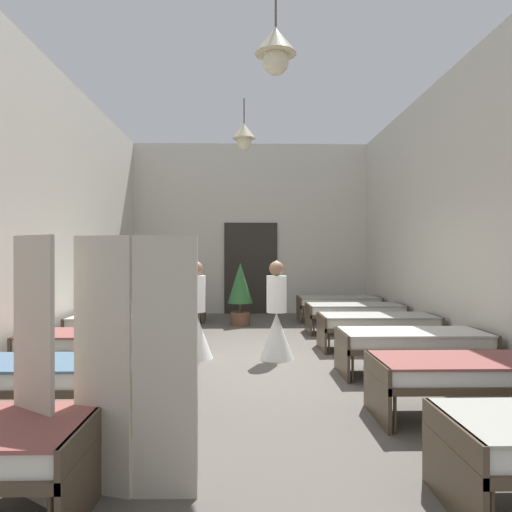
# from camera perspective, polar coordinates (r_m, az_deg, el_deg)

# --- Properties ---
(ground_plane) EXTENTS (6.78, 11.74, 0.10)m
(ground_plane) POSITION_cam_1_polar(r_m,az_deg,el_deg) (7.08, -0.08, -13.03)
(ground_plane) COLOR #59544C
(room_shell) EXTENTS (6.58, 11.34, 4.50)m
(room_shell) POSITION_cam_1_polar(r_m,az_deg,el_deg) (8.24, -0.28, 4.95)
(room_shell) COLOR beige
(room_shell) RESTS_ON ground
(bed_left_row_1) EXTENTS (1.90, 0.84, 0.57)m
(bed_left_row_1) POSITION_cam_1_polar(r_m,az_deg,el_deg) (4.97, -24.27, -13.03)
(bed_left_row_1) COLOR #473828
(bed_left_row_1) RESTS_ON ground
(bed_right_row_1) EXTENTS (1.90, 0.84, 0.57)m
(bed_right_row_1) POSITION_cam_1_polar(r_m,az_deg,el_deg) (5.09, 24.79, -12.71)
(bed_right_row_1) COLOR #473828
(bed_right_row_1) RESTS_ON ground
(bed_left_row_2) EXTENTS (1.90, 0.84, 0.57)m
(bed_left_row_2) POSITION_cam_1_polar(r_m,az_deg,el_deg) (6.47, -18.57, -9.91)
(bed_left_row_2) COLOR #473828
(bed_left_row_2) RESTS_ON ground
(bed_right_row_2) EXTENTS (1.90, 0.84, 0.57)m
(bed_right_row_2) POSITION_cam_1_polar(r_m,az_deg,el_deg) (6.56, 18.45, -9.76)
(bed_right_row_2) COLOR #473828
(bed_right_row_2) RESTS_ON ground
(bed_left_row_3) EXTENTS (1.90, 0.84, 0.57)m
(bed_left_row_3) POSITION_cam_1_polar(r_m,az_deg,el_deg) (8.01, -15.09, -7.93)
(bed_left_row_3) COLOR #473828
(bed_left_row_3) RESTS_ON ground
(bed_right_row_3) EXTENTS (1.90, 0.84, 0.57)m
(bed_right_row_3) POSITION_cam_1_polar(r_m,az_deg,el_deg) (8.09, 14.52, -7.85)
(bed_right_row_3) COLOR #473828
(bed_right_row_3) RESTS_ON ground
(bed_left_row_4) EXTENTS (1.90, 0.84, 0.57)m
(bed_left_row_4) POSITION_cam_1_polar(r_m,az_deg,el_deg) (9.58, -12.77, -6.57)
(bed_left_row_4) COLOR #473828
(bed_left_row_4) RESTS_ON ground
(bed_right_row_4) EXTENTS (1.90, 0.84, 0.57)m
(bed_right_row_4) POSITION_cam_1_polar(r_m,az_deg,el_deg) (9.65, 11.87, -6.53)
(bed_right_row_4) COLOR #473828
(bed_right_row_4) RESTS_ON ground
(bed_left_row_5) EXTENTS (1.90, 0.84, 0.57)m
(bed_left_row_5) POSITION_cam_1_polar(r_m,az_deg,el_deg) (11.17, -11.11, -5.60)
(bed_left_row_5) COLOR #473828
(bed_left_row_5) RESTS_ON ground
(bed_right_row_5) EXTENTS (1.90, 0.84, 0.57)m
(bed_right_row_5) POSITION_cam_1_polar(r_m,az_deg,el_deg) (11.22, 9.97, -5.57)
(bed_right_row_5) COLOR #473828
(bed_right_row_5) RESTS_ON ground
(nurse_near_aisle) EXTENTS (0.52, 0.52, 1.49)m
(nurse_near_aisle) POSITION_cam_1_polar(r_m,az_deg,el_deg) (7.13, 2.50, -8.21)
(nurse_near_aisle) COLOR white
(nurse_near_aisle) RESTS_ON ground
(nurse_mid_aisle) EXTENTS (0.52, 0.52, 1.49)m
(nurse_mid_aisle) POSITION_cam_1_polar(r_m,az_deg,el_deg) (7.23, -7.33, -8.09)
(nurse_mid_aisle) COLOR white
(nurse_mid_aisle) RESTS_ON ground
(potted_plant) EXTENTS (0.55, 0.55, 1.38)m
(potted_plant) POSITION_cam_1_polar(r_m,az_deg,el_deg) (10.43, -1.93, -3.98)
(potted_plant) COLOR brown
(potted_plant) RESTS_ON ground
(privacy_screen) EXTENTS (1.23, 0.27, 1.70)m
(privacy_screen) POSITION_cam_1_polar(r_m,az_deg,el_deg) (3.29, -18.34, -12.58)
(privacy_screen) COLOR #BCB29E
(privacy_screen) RESTS_ON ground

